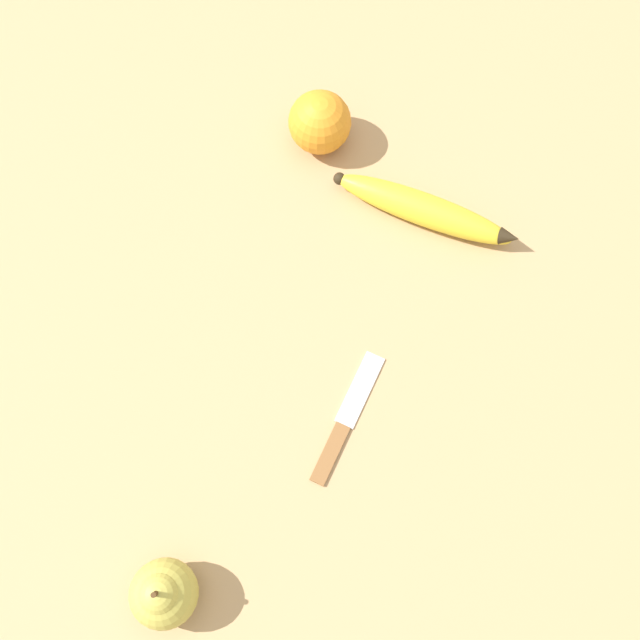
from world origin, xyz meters
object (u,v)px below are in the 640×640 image
(orange, at_px, (320,122))
(pear, at_px, (163,594))
(banana, at_px, (425,210))
(paring_knife, at_px, (345,422))

(orange, xyz_separation_m, pear, (-0.36, -0.41, -0.00))
(banana, height_order, paring_knife, banana)
(banana, height_order, pear, pear)
(banana, relative_size, orange, 2.46)
(pear, height_order, paring_knife, pear)
(orange, height_order, pear, pear)
(orange, height_order, paring_knife, orange)
(orange, distance_m, paring_knife, 0.35)
(paring_knife, bearing_deg, pear, -110.26)
(orange, bearing_deg, pear, -130.91)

